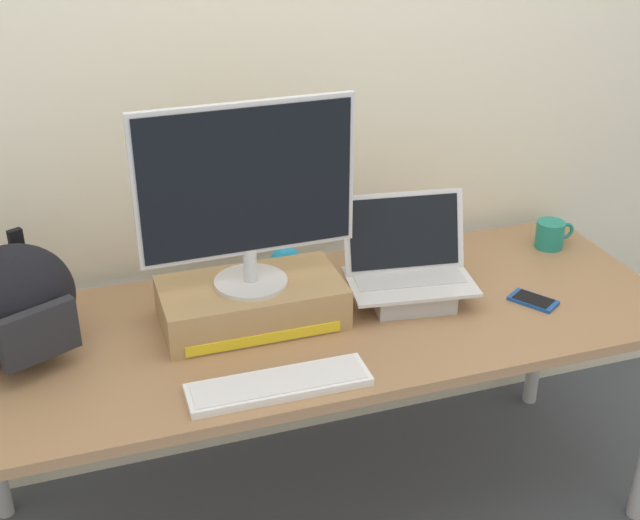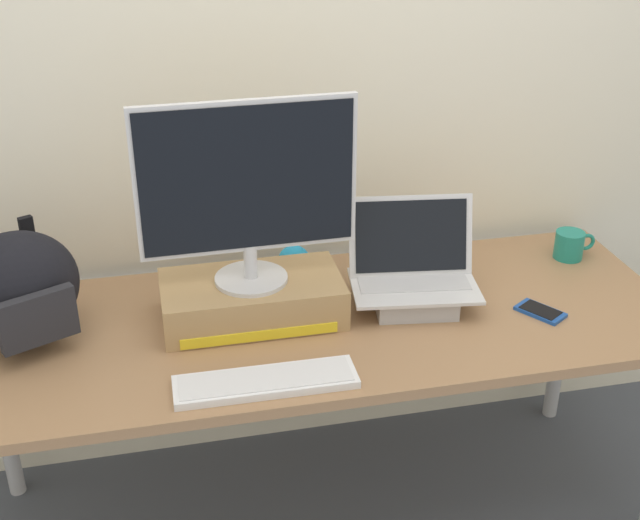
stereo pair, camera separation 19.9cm
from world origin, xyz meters
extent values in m
plane|color=#474C56|center=(0.00, 0.00, 0.00)|extent=(20.00, 20.00, 0.00)
cube|color=silver|center=(0.00, 0.47, 1.30)|extent=(7.00, 0.10, 2.60)
cube|color=#99704C|center=(0.00, 0.00, 0.70)|extent=(1.98, 0.74, 0.03)
cylinder|color=#B2B2B7|center=(-0.93, 0.31, 0.34)|extent=(0.05, 0.05, 0.68)
cylinder|color=#B2B2B7|center=(0.93, 0.31, 0.34)|extent=(0.05, 0.05, 0.68)
cube|color=#A88456|center=(-0.18, 0.05, 0.77)|extent=(0.49, 0.26, 0.11)
cube|color=yellow|center=(-0.18, -0.08, 0.73)|extent=(0.41, 0.00, 0.03)
cylinder|color=silver|center=(-0.18, 0.05, 0.83)|extent=(0.20, 0.20, 0.01)
cylinder|color=silver|center=(-0.18, 0.05, 0.89)|extent=(0.04, 0.04, 0.09)
cube|color=silver|center=(-0.18, 0.05, 1.12)|extent=(0.57, 0.03, 0.40)
cube|color=black|center=(-0.18, 0.04, 1.12)|extent=(0.55, 0.01, 0.38)
cube|color=#ADADB2|center=(0.27, 0.01, 0.74)|extent=(0.25, 0.23, 0.06)
cube|color=silver|center=(0.27, 0.01, 0.77)|extent=(0.38, 0.28, 0.01)
cube|color=#B7B7BC|center=(0.27, 0.03, 0.78)|extent=(0.32, 0.17, 0.00)
cube|color=silver|center=(0.28, 0.10, 0.89)|extent=(0.36, 0.12, 0.22)
cube|color=black|center=(0.28, 0.09, 0.89)|extent=(0.32, 0.10, 0.19)
cube|color=white|center=(-0.20, -0.28, 0.72)|extent=(0.44, 0.13, 0.02)
cube|color=silver|center=(-0.20, -0.28, 0.73)|extent=(0.42, 0.11, 0.00)
ellipsoid|color=black|center=(-0.78, 0.07, 0.86)|extent=(0.39, 0.35, 0.30)
cube|color=#232328|center=(-0.72, -0.05, 0.83)|extent=(0.19, 0.11, 0.13)
cube|color=black|center=(-0.75, 0.23, 0.88)|extent=(0.04, 0.03, 0.22)
cylinder|color=#1E7F70|center=(0.84, 0.19, 0.76)|extent=(0.09, 0.09, 0.09)
torus|color=#1E7F70|center=(0.90, 0.19, 0.76)|extent=(0.06, 0.01, 0.06)
cube|color=#19479E|center=(0.60, -0.11, 0.72)|extent=(0.13, 0.15, 0.01)
cube|color=black|center=(0.60, -0.11, 0.72)|extent=(0.11, 0.12, 0.00)
sphere|color=#2393CC|center=(-0.02, 0.26, 0.76)|extent=(0.10, 0.10, 0.10)
sphere|color=black|center=(-0.04, 0.22, 0.77)|extent=(0.01, 0.01, 0.01)
sphere|color=black|center=(0.00, 0.22, 0.77)|extent=(0.01, 0.01, 0.01)
camera|label=1|loc=(-0.62, -1.87, 1.90)|focal=46.95mm
camera|label=2|loc=(-0.43, -1.92, 1.90)|focal=46.95mm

